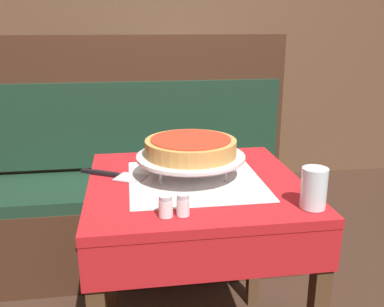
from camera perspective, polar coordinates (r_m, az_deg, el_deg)
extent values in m
cube|color=red|center=(1.47, 0.42, -4.14)|extent=(0.72, 0.72, 0.03)
cube|color=white|center=(1.46, 0.42, -3.56)|extent=(0.45, 0.45, 0.00)
cube|color=red|center=(1.50, 0.41, -7.06)|extent=(0.72, 0.72, 0.13)
cube|color=#4C331E|center=(1.91, -11.05, -11.74)|extent=(0.05, 0.05, 0.73)
cube|color=#4C331E|center=(1.99, 8.38, -10.48)|extent=(0.05, 0.05, 0.73)
cube|color=#1E6B33|center=(3.07, -2.33, 7.05)|extent=(0.62, 0.62, 0.03)
cube|color=white|center=(3.07, -2.33, 7.35)|extent=(0.38, 0.38, 0.00)
cube|color=#1E6B33|center=(3.09, -2.31, 5.39)|extent=(0.62, 0.62, 0.15)
cube|color=#4C331E|center=(2.88, -7.10, -1.56)|extent=(0.05, 0.05, 0.73)
cube|color=#4C331E|center=(2.94, 3.69, -1.06)|extent=(0.05, 0.05, 0.73)
cube|color=#4C331E|center=(3.40, -7.38, 1.37)|extent=(0.05, 0.05, 0.73)
cube|color=#4C331E|center=(3.46, 1.79, 1.75)|extent=(0.05, 0.05, 0.73)
cube|color=#3D2316|center=(2.37, -6.53, -9.73)|extent=(1.64, 0.52, 0.43)
cube|color=#193323|center=(2.27, -6.73, -4.25)|extent=(1.61, 0.51, 0.06)
cube|color=#3D2316|center=(2.39, -7.26, 6.65)|extent=(1.64, 0.06, 0.73)
cube|color=#193323|center=(2.37, -7.14, 3.86)|extent=(1.58, 0.02, 0.47)
cube|color=brown|center=(3.43, -5.14, 15.71)|extent=(6.00, 0.04, 2.40)
cylinder|color=#ADADB2|center=(1.60, -0.83, -0.50)|extent=(0.01, 0.01, 0.06)
cylinder|color=#ADADB2|center=(1.41, -4.22, -3.00)|extent=(0.01, 0.01, 0.06)
cylinder|color=#ADADB2|center=(1.44, 4.52, -2.56)|extent=(0.01, 0.01, 0.06)
cylinder|color=#ADADB2|center=(1.47, -0.17, -0.91)|extent=(0.25, 0.25, 0.01)
cylinder|color=silver|center=(1.47, -0.17, -0.69)|extent=(0.36, 0.36, 0.01)
cylinder|color=silver|center=(1.47, -0.17, -0.39)|extent=(0.37, 0.37, 0.01)
cylinder|color=#C68E47|center=(1.46, -0.17, 0.81)|extent=(0.31, 0.31, 0.05)
cylinder|color=red|center=(1.45, -0.18, 1.88)|extent=(0.27, 0.27, 0.01)
cube|color=#BCBCC1|center=(1.49, -8.16, -3.22)|extent=(0.13, 0.12, 0.00)
cube|color=black|center=(1.55, -12.18, -2.51)|extent=(0.14, 0.09, 0.01)
cylinder|color=silver|center=(1.28, 15.95, -4.44)|extent=(0.08, 0.08, 0.12)
cylinder|color=silver|center=(1.19, -3.53, -7.30)|extent=(0.04, 0.04, 0.05)
cylinder|color=#B7B7BC|center=(1.18, -3.56, -5.93)|extent=(0.04, 0.04, 0.01)
cylinder|color=silver|center=(1.19, -1.21, -7.15)|extent=(0.04, 0.04, 0.05)
cylinder|color=#B7B7BC|center=(1.18, -1.22, -5.76)|extent=(0.04, 0.04, 0.01)
cube|color=#B2B2B7|center=(1.75, -1.28, 1.46)|extent=(0.10, 0.05, 0.09)
cube|color=black|center=(3.13, -2.23, 7.86)|extent=(0.15, 0.15, 0.03)
cylinder|color=black|center=(3.12, -2.25, 9.30)|extent=(0.01, 0.01, 0.13)
cylinder|color=#99194C|center=(3.17, -2.35, 9.15)|extent=(0.04, 0.04, 0.10)
cylinder|color=white|center=(3.08, -2.14, 8.90)|extent=(0.04, 0.04, 0.10)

